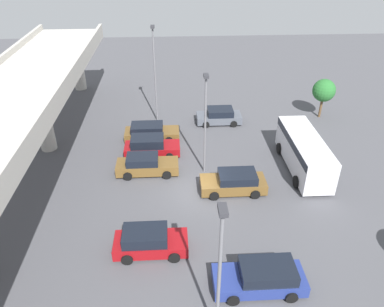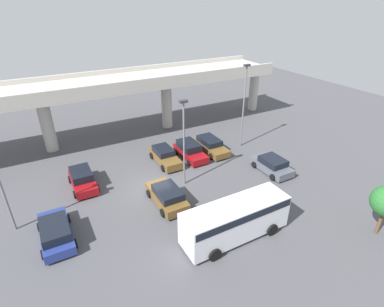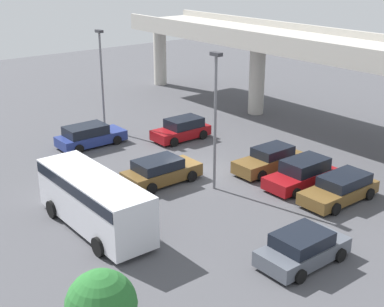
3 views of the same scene
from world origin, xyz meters
name	(u,v)px [view 1 (image 1 of 3)]	position (x,y,z in m)	size (l,w,h in m)	color
ground_plane	(200,193)	(0.00, 0.00, 0.00)	(90.93, 90.93, 0.00)	#4C4C51
highway_overpass	(1,123)	(0.00, 12.65, 6.04)	(43.75, 6.71, 7.47)	#BCB7AD
parked_car_0	(262,277)	(-8.48, -2.57, 0.74)	(2.25, 4.86, 1.54)	navy
parked_car_1	(149,241)	(-5.51, 3.45, 0.76)	(2.13, 4.33, 1.58)	maroon
parked_car_2	(234,182)	(0.11, -2.45, 0.74)	(2.25, 4.71, 1.53)	brown
parked_car_3	(146,165)	(2.80, 4.00, 0.73)	(2.03, 4.80, 1.54)	brown
parked_car_4	(151,146)	(5.64, 3.77, 0.77)	(2.16, 4.62, 1.62)	maroon
parked_car_5	(151,132)	(8.31, 3.87, 0.71)	(2.17, 4.87, 1.46)	brown
parked_car_6	(219,116)	(11.23, -2.71, 0.71)	(2.26, 4.32, 1.48)	#515660
shuttle_bus	(304,151)	(2.71, -8.30, 1.65)	(7.85, 2.64, 2.77)	silver
lamp_post_near_aisle	(205,118)	(2.74, -0.52, 4.66)	(0.70, 0.35, 7.94)	slate
lamp_post_mid_lot	(155,69)	(12.05, 3.37, 5.31)	(0.70, 0.35, 9.20)	slate
lamp_post_by_overpass	(220,267)	(-11.05, 0.11, 4.52)	(0.70, 0.35, 7.68)	slate
tree_front_centre	(324,91)	(11.97, -13.03, 2.83)	(2.22, 2.22, 3.96)	brown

